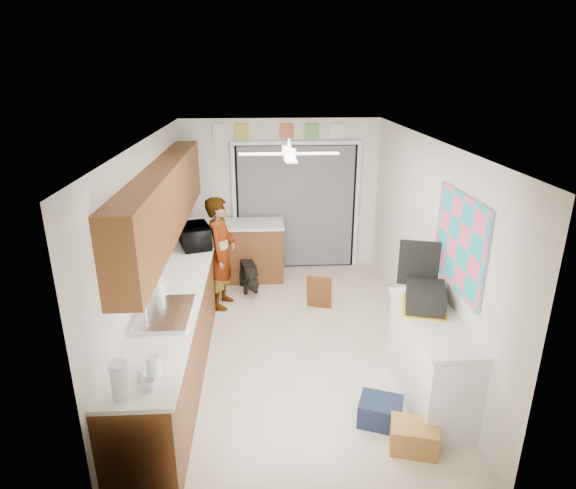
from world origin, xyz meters
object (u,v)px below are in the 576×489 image
object	(u,v)px
microwave	(195,236)
cardboard_box	(414,437)
dog	(248,274)
soap_bottle	(160,288)
cup	(149,384)
paper_towel_roll	(120,381)
man	(221,253)
suitcase	(425,297)
navy_crate	(380,411)

from	to	relation	value
microwave	cardboard_box	distance (m)	3.74
cardboard_box	dog	xyz separation A→B (m)	(-1.55, 3.43, 0.12)
soap_bottle	cup	size ratio (longest dim) A/B	2.51
cup	dog	xyz separation A→B (m)	(0.65, 3.71, -0.73)
cup	cardboard_box	world-z (taller)	cup
cardboard_box	paper_towel_roll	bearing A→B (deg)	-171.27
microwave	cup	distance (m)	3.12
paper_towel_roll	cardboard_box	xyz separation A→B (m)	(2.38, 0.37, -0.96)
microwave	man	bearing A→B (deg)	-94.00
cup	paper_towel_roll	xyz separation A→B (m)	(-0.18, -0.09, 0.11)
microwave	cardboard_box	bearing A→B (deg)	-159.72
paper_towel_roll	suitcase	size ratio (longest dim) A/B	0.58
navy_crate	soap_bottle	bearing A→B (deg)	158.07
cardboard_box	cup	bearing A→B (deg)	-172.83
cardboard_box	navy_crate	world-z (taller)	cardboard_box
microwave	soap_bottle	xyz separation A→B (m)	(-0.17, -1.61, -0.02)
cup	microwave	bearing A→B (deg)	90.53
soap_bottle	man	world-z (taller)	man
cup	paper_towel_roll	distance (m)	0.22
man	dog	size ratio (longest dim) A/B	2.51
soap_bottle	cup	bearing A→B (deg)	-82.55
soap_bottle	cardboard_box	xyz separation A→B (m)	(2.40, -1.24, -0.94)
suitcase	cardboard_box	bearing A→B (deg)	-92.76
microwave	suitcase	bearing A→B (deg)	-144.71
suitcase	cardboard_box	world-z (taller)	suitcase
cardboard_box	navy_crate	xyz separation A→B (m)	(-0.22, 0.36, -0.01)
microwave	paper_towel_roll	size ratio (longest dim) A/B	1.86
microwave	paper_towel_roll	xyz separation A→B (m)	(-0.15, -3.21, -0.00)
suitcase	paper_towel_roll	bearing A→B (deg)	-138.13
cup	suitcase	world-z (taller)	suitcase
cup	suitcase	bearing A→B (deg)	25.59
microwave	cardboard_box	xyz separation A→B (m)	(2.23, -2.85, -0.96)
cup	paper_towel_roll	world-z (taller)	paper_towel_roll
man	dog	world-z (taller)	man
microwave	dog	distance (m)	1.23
soap_bottle	paper_towel_roll	distance (m)	1.60
soap_bottle	cup	distance (m)	1.53
microwave	man	world-z (taller)	man
soap_bottle	dog	xyz separation A→B (m)	(0.85, 2.20, -0.82)
microwave	cup	xyz separation A→B (m)	(0.03, -3.12, -0.11)
navy_crate	cup	bearing A→B (deg)	-162.20
cup	dog	size ratio (longest dim) A/B	0.17
microwave	dog	size ratio (longest dim) A/B	0.86
soap_bottle	suitcase	world-z (taller)	soap_bottle
navy_crate	man	size ratio (longest dim) A/B	0.25
soap_bottle	microwave	bearing A→B (deg)	83.99
soap_bottle	suitcase	xyz separation A→B (m)	(2.72, -0.31, -0.03)
microwave	navy_crate	world-z (taller)	microwave
navy_crate	cardboard_box	bearing A→B (deg)	-58.78
soap_bottle	man	bearing A→B (deg)	73.54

